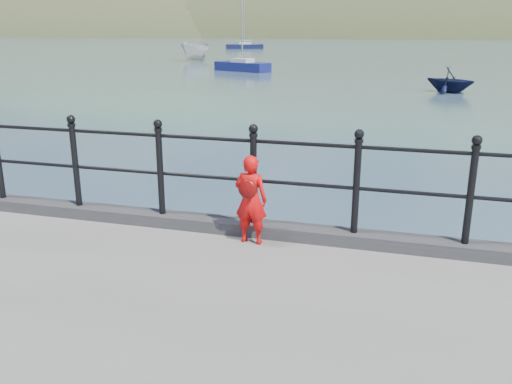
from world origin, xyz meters
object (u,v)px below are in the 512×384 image
(railing, at_px, (205,165))
(sailboat_port, at_px, (242,67))
(launch_navy, at_px, (450,80))
(launch_white, at_px, (195,51))
(child, at_px, (251,199))
(sailboat_left, at_px, (245,47))

(railing, distance_m, sailboat_port, 37.73)
(railing, xyz_separation_m, launch_navy, (4.26, 25.24, -1.14))
(railing, xyz_separation_m, launch_white, (-19.48, 47.80, -0.88))
(child, bearing_deg, launch_navy, -95.45)
(launch_white, relative_size, sailboat_left, 0.59)
(launch_white, xyz_separation_m, sailboat_left, (-4.38, 31.61, -0.61))
(sailboat_port, bearing_deg, launch_navy, -12.63)
(railing, relative_size, launch_white, 3.69)
(sailboat_left, bearing_deg, launch_navy, -88.94)
(sailboat_port, bearing_deg, sailboat_left, 130.11)
(launch_white, distance_m, launch_navy, 32.75)
(railing, bearing_deg, sailboat_left, 106.73)
(railing, xyz_separation_m, sailboat_port, (-10.78, 36.12, -1.48))
(launch_navy, xyz_separation_m, sailboat_left, (-28.12, 54.17, -0.35))
(railing, relative_size, launch_navy, 6.96)
(sailboat_left, xyz_separation_m, sailboat_port, (13.09, -43.29, 0.00))
(launch_white, relative_size, launch_navy, 1.89)
(child, bearing_deg, sailboat_port, -69.96)
(railing, relative_size, child, 17.37)
(launch_navy, relative_size, sailboat_left, 0.31)
(launch_navy, bearing_deg, launch_white, 73.57)
(railing, bearing_deg, child, -22.63)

